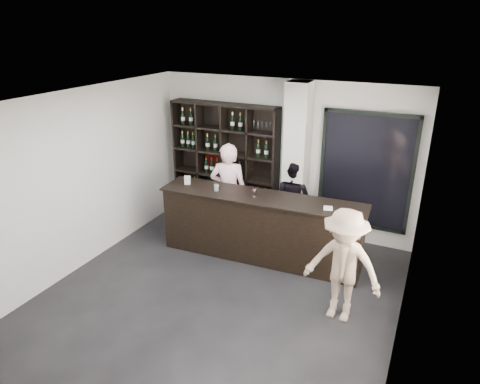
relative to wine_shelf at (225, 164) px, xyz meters
The scene contains 12 objects.
floor 3.06m from the wine_shelf, 65.85° to the right, with size 5.00×5.50×0.01m, color black.
wine_shelf is the anchor object (origin of this frame).
structural_column 1.52m from the wine_shelf, ahead, with size 0.40×0.40×2.90m, color silver.
glass_panel 2.71m from the wine_shelf, ahead, with size 1.60×0.08×2.10m.
tasting_counter 1.80m from the wine_shelf, 42.09° to the right, with size 3.48×0.72×1.15m.
taster_pink 0.88m from the wine_shelf, 58.26° to the right, with size 0.67×0.44×1.85m, color #FECDD9.
taster_black 1.58m from the wine_shelf, ahead, with size 0.75×0.58×1.53m, color black.
customer 3.62m from the wine_shelf, 37.00° to the right, with size 1.05×0.61×1.63m, color tan.
wine_glass 1.67m from the wine_shelf, 45.90° to the right, with size 0.07×0.07×0.18m, color white, non-canonical shape.
spit_cup 1.31m from the wine_shelf, 69.21° to the right, with size 0.08×0.08×0.11m, color #CAE8F6.
napkin_stack 2.65m from the wine_shelf, 25.92° to the right, with size 0.13×0.13×0.02m, color white.
card_stand 1.18m from the wine_shelf, 96.95° to the right, with size 0.10×0.05×0.15m, color white.
Camera 1 is at (2.58, -4.62, 3.85)m, focal length 32.00 mm.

